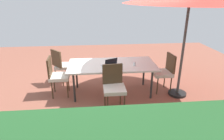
% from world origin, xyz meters
% --- Properties ---
extents(ground_plane, '(10.00, 10.00, 0.02)m').
position_xyz_m(ground_plane, '(0.00, 0.00, -0.01)').
color(ground_plane, '#935442').
extents(dining_table, '(2.11, 1.05, 0.78)m').
position_xyz_m(dining_table, '(0.00, 0.00, 0.73)').
color(dining_table, silver).
rests_on(dining_table, ground_plane).
extents(chair_east, '(0.47, 0.46, 0.98)m').
position_xyz_m(chair_east, '(1.34, -0.01, 0.55)').
color(chair_east, silver).
rests_on(chair_east, ground_plane).
extents(chair_west, '(0.48, 0.47, 0.98)m').
position_xyz_m(chair_west, '(-1.34, 0.01, 0.55)').
color(chair_west, silver).
rests_on(chair_west, ground_plane).
extents(chair_southeast, '(0.59, 0.59, 0.98)m').
position_xyz_m(chair_southeast, '(1.32, -0.72, 0.55)').
color(chair_southeast, silver).
rests_on(chair_southeast, ground_plane).
extents(chair_north, '(0.47, 0.48, 0.98)m').
position_xyz_m(chair_north, '(0.03, 0.72, 0.55)').
color(chair_north, silver).
rests_on(chair_north, ground_plane).
extents(laptop, '(0.39, 0.36, 0.21)m').
position_xyz_m(laptop, '(0.07, 0.15, 0.82)').
color(laptop, '#B7B7BC').
rests_on(laptop, dining_table).
extents(cup, '(0.06, 0.06, 0.09)m').
position_xyz_m(cup, '(-0.52, 0.17, 0.82)').
color(cup, white).
rests_on(cup, dining_table).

